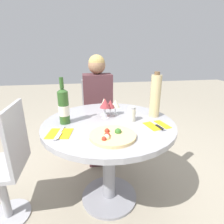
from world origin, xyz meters
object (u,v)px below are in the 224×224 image
object	(u,v)px
dining_table	(109,139)
pizza_large	(112,135)
chair_empty_side	(6,168)
wine_bottle	(64,106)
seated_diner	(99,113)
tall_carafe	(155,96)
chair_behind_diner	(98,117)

from	to	relation	value
dining_table	pizza_large	distance (m)	0.31
dining_table	chair_empty_side	bearing A→B (deg)	-175.44
dining_table	wine_bottle	distance (m)	0.43
seated_diner	chair_empty_side	distance (m)	1.08
dining_table	tall_carafe	distance (m)	0.51
dining_table	chair_behind_diner	bearing A→B (deg)	90.79
dining_table	seated_diner	world-z (taller)	seated_diner
chair_behind_diner	wine_bottle	world-z (taller)	wine_bottle
chair_empty_side	tall_carafe	world-z (taller)	tall_carafe
chair_behind_diner	wine_bottle	distance (m)	0.97
seated_diner	chair_empty_side	xyz separation A→B (m)	(-0.74, -0.77, -0.10)
wine_bottle	tall_carafe	world-z (taller)	tall_carafe
chair_empty_side	pizza_large	xyz separation A→B (m)	(0.74, -0.20, 0.29)
wine_bottle	seated_diner	bearing A→B (deg)	65.48
seated_diner	tall_carafe	distance (m)	0.84
chair_empty_side	wine_bottle	distance (m)	0.60
chair_behind_diner	seated_diner	bearing A→B (deg)	90.00
chair_behind_diner	tall_carafe	bearing A→B (deg)	116.49
seated_diner	dining_table	bearing A→B (deg)	90.95
seated_diner	pizza_large	xyz separation A→B (m)	(-0.01, -0.97, 0.19)
pizza_large	tall_carafe	bearing A→B (deg)	38.20
seated_diner	chair_empty_side	bearing A→B (deg)	46.17
chair_empty_side	chair_behind_diner	bearing A→B (deg)	-39.06
dining_table	tall_carafe	size ratio (longest dim) A/B	2.76
pizza_large	wine_bottle	size ratio (longest dim) A/B	0.86
chair_behind_diner	chair_empty_side	distance (m)	1.18
tall_carafe	pizza_large	bearing A→B (deg)	-141.80
dining_table	seated_diner	bearing A→B (deg)	90.95
wine_bottle	tall_carafe	distance (m)	0.71
seated_diner	pizza_large	distance (m)	0.99
wine_bottle	tall_carafe	bearing A→B (deg)	2.50
dining_table	wine_bottle	world-z (taller)	wine_bottle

